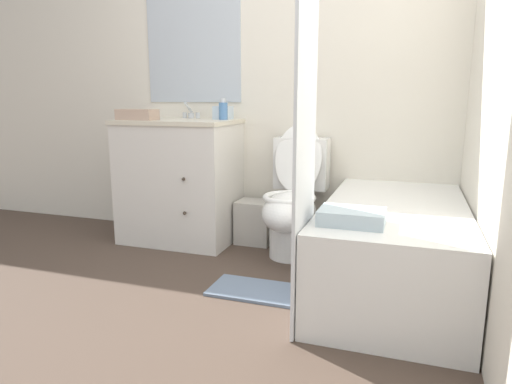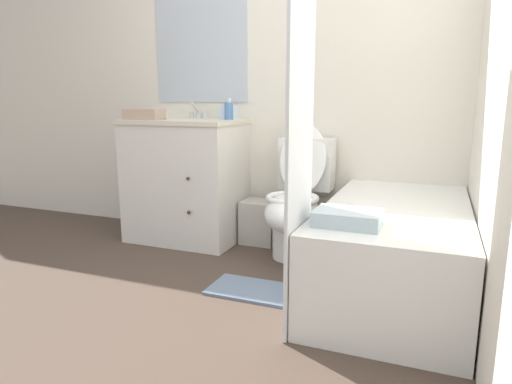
% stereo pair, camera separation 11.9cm
% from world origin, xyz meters
% --- Properties ---
extents(ground_plane, '(14.00, 14.00, 0.00)m').
position_xyz_m(ground_plane, '(0.00, 0.00, 0.00)').
color(ground_plane, '#47382D').
extents(wall_back, '(8.00, 0.06, 2.50)m').
position_xyz_m(wall_back, '(-0.01, 1.64, 1.25)').
color(wall_back, silver).
rests_on(wall_back, ground_plane).
extents(wall_right, '(0.05, 2.61, 2.50)m').
position_xyz_m(wall_right, '(1.19, 0.81, 1.25)').
color(wall_right, silver).
rests_on(wall_right, ground_plane).
extents(vanity_cabinet, '(0.82, 0.59, 0.90)m').
position_xyz_m(vanity_cabinet, '(-0.75, 1.34, 0.46)').
color(vanity_cabinet, silver).
rests_on(vanity_cabinet, ground_plane).
extents(sink_faucet, '(0.14, 0.12, 0.12)m').
position_xyz_m(sink_faucet, '(-0.75, 1.54, 0.93)').
color(sink_faucet, silver).
rests_on(sink_faucet, vanity_cabinet).
extents(toilet, '(0.37, 0.67, 0.88)m').
position_xyz_m(toilet, '(0.12, 1.27, 0.37)').
color(toilet, white).
rests_on(toilet, ground_plane).
extents(bathtub, '(0.73, 1.44, 0.49)m').
position_xyz_m(bathtub, '(0.79, 0.89, 0.25)').
color(bathtub, white).
rests_on(bathtub, ground_plane).
extents(shower_curtain, '(0.02, 0.37, 1.93)m').
position_xyz_m(shower_curtain, '(0.41, 0.34, 0.97)').
color(shower_curtain, white).
rests_on(shower_curtain, ground_plane).
extents(wastebasket, '(0.25, 0.22, 0.31)m').
position_xyz_m(wastebasket, '(-0.21, 1.44, 0.16)').
color(wastebasket, '#B7B2A8').
rests_on(wastebasket, ground_plane).
extents(tissue_box, '(0.12, 0.12, 0.12)m').
position_xyz_m(tissue_box, '(-0.46, 1.47, 0.95)').
color(tissue_box, silver).
rests_on(tissue_box, vanity_cabinet).
extents(soap_dispenser, '(0.06, 0.06, 0.15)m').
position_xyz_m(soap_dispenser, '(-0.43, 1.41, 0.96)').
color(soap_dispenser, '#4C7AB2').
rests_on(soap_dispenser, vanity_cabinet).
extents(hand_towel_folded, '(0.28, 0.14, 0.08)m').
position_xyz_m(hand_towel_folded, '(-0.99, 1.18, 0.93)').
color(hand_towel_folded, tan).
rests_on(hand_towel_folded, vanity_cabinet).
extents(bath_towel_folded, '(0.29, 0.21, 0.07)m').
position_xyz_m(bath_towel_folded, '(0.61, 0.42, 0.52)').
color(bath_towel_folded, silver).
rests_on(bath_towel_folded, bathtub).
extents(bath_mat, '(0.56, 0.29, 0.02)m').
position_xyz_m(bath_mat, '(0.11, 0.62, 0.01)').
color(bath_mat, slate).
rests_on(bath_mat, ground_plane).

